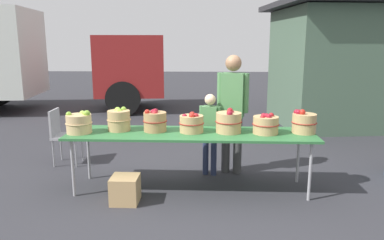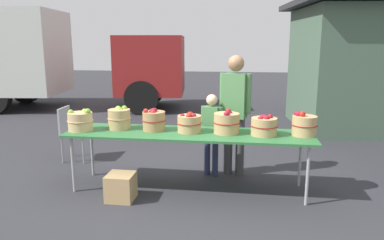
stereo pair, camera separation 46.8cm
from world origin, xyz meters
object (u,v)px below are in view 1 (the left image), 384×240
Objects in this scene: apple_basket_green_0 at (79,123)px; apple_basket_red_3 at (266,124)px; folding_chair at (62,132)px; produce_crate at (125,189)px; market_table at (191,135)px; child_customer at (210,128)px; apple_basket_red_1 at (192,123)px; apple_basket_red_4 at (304,123)px; apple_basket_red_0 at (155,121)px; vendor_adult at (233,105)px; apple_basket_green_1 at (119,120)px; apple_basket_red_2 at (229,122)px.

apple_basket_green_0 reaches higher than apple_basket_red_3.
folding_chair is 1.93m from produce_crate.
child_customer is (0.24, 0.54, -0.03)m from market_table.
apple_basket_red_1 is 1.02× the size of apple_basket_red_4.
vendor_adult reaches higher than apple_basket_red_0.
apple_basket_red_0 reaches higher than market_table.
apple_basket_red_4 reaches higher than apple_basket_red_1.
apple_basket_red_0 is 1.18m from vendor_adult.
apple_basket_red_2 reaches higher than apple_basket_green_1.
apple_basket_red_3 is 0.48m from apple_basket_red_4.
apple_basket_red_2 reaches higher than apple_basket_green_0.
apple_basket_green_1 is at bearing -130.62° from folding_chair.
vendor_adult is at bearing 145.19° from apple_basket_red_4.
apple_basket_green_0 is 1.87m from apple_basket_red_2.
apple_basket_green_1 is (0.47, 0.16, 0.02)m from apple_basket_green_0.
apple_basket_red_4 is 0.27× the size of child_customer.
apple_basket_green_1 is 0.99× the size of apple_basket_red_0.
market_table is 1.83× the size of vendor_adult.
apple_basket_red_1 is at bearing 4.14° from apple_basket_green_0.
apple_basket_red_4 reaches higher than apple_basket_green_0.
child_customer reaches higher than market_table.
vendor_adult reaches higher than market_table.
apple_basket_red_1 is at bearing -178.78° from apple_basket_red_2.
apple_basket_red_0 is at bearing 175.84° from apple_basket_red_1.
apple_basket_green_0 is at bearing -176.82° from market_table.
apple_basket_red_3 is 0.29× the size of child_customer.
apple_basket_green_1 reaches higher than apple_basket_red_1.
market_table is 1.04m from produce_crate.
apple_basket_green_1 is at bearing 34.89° from child_customer.
apple_basket_green_0 is 0.97× the size of apple_basket_red_2.
apple_basket_red_4 is at bearing 2.63° from apple_basket_green_0.
apple_basket_red_4 is 2.34m from produce_crate.
apple_basket_red_2 reaches higher than folding_chair.
apple_basket_red_1 is (1.40, 0.10, -0.01)m from apple_basket_green_0.
apple_basket_red_2 is 0.63m from vendor_adult.
market_table is 10.02× the size of apple_basket_red_0.
vendor_adult reaches higher than child_customer.
produce_crate is (-1.31, -1.10, -0.84)m from vendor_adult.
apple_basket_red_4 is at bearing 170.45° from child_customer.
folding_chair is at bearing 150.74° from apple_basket_red_0.
vendor_adult reaches higher than apple_basket_red_4.
vendor_adult is 1.91m from produce_crate.
child_customer is at bearing 31.32° from vendor_adult.
folding_chair is (-1.58, 0.88, -0.37)m from apple_basket_red_0.
apple_basket_red_4 is at bearing 2.09° from market_table.
apple_basket_green_1 is 0.96× the size of apple_basket_red_1.
child_customer reaches higher than apple_basket_green_1.
apple_basket_red_4 is 0.19× the size of vendor_adult.
apple_basket_red_1 is 0.60m from child_customer.
apple_basket_green_0 is 0.99× the size of apple_basket_red_3.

